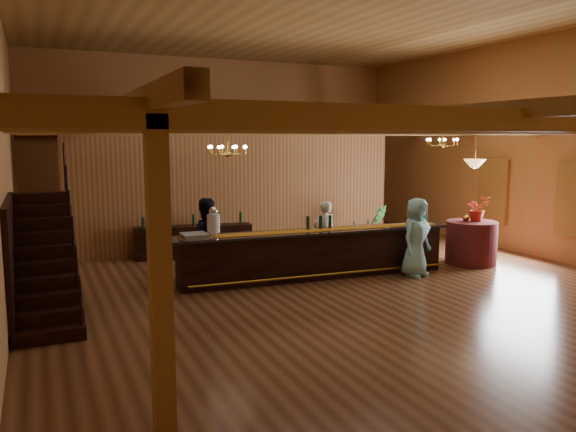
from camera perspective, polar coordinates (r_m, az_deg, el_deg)
name	(u,v)px	position (r m, az deg, el deg)	size (l,w,h in m)	color
floor	(317,275)	(12.38, 2.97, -6.05)	(14.00, 14.00, 0.00)	brown
ceiling	(319,15)	(12.28, 3.16, 19.71)	(14.00, 14.00, 0.00)	#A97B3C
wall_back	(219,146)	(18.52, -7.01, 7.11)	(12.00, 0.10, 5.50)	#AF6B3C
wall_left	(2,152)	(10.69, -27.01, 5.80)	(0.10, 14.00, 5.50)	#AF6B3C
wall_right	(526,147)	(15.71, 23.03, 6.42)	(0.10, 14.00, 5.50)	#AF6B3C
beam_grid	(308,126)	(12.48, 2.00, 9.08)	(11.90, 13.90, 0.39)	olive
support_posts	(329,206)	(11.66, 4.15, 1.07)	(9.20, 10.20, 3.20)	olive
partition_wall	(241,192)	(15.11, -4.78, 2.43)	(9.00, 0.18, 3.10)	brown
window_right_front	(576,200)	(14.70, 27.22, 1.43)	(0.12, 1.05, 1.75)	white
window_right_back	(493,191)	(16.43, 20.13, 2.41)	(0.12, 1.05, 1.75)	white
staircase	(45,259)	(10.13, -23.47, -4.04)	(1.00, 2.80, 2.00)	black
backroom_boxes	(226,220)	(17.18, -6.32, -0.37)	(4.10, 0.60, 1.10)	black
tasting_bar	(315,254)	(12.09, 2.76, -3.85)	(6.22, 1.19, 1.04)	black
beverage_dispenser	(213,222)	(11.33, -7.58, -0.63)	(0.26, 0.26, 0.60)	silver
glass_rack_tray	(194,236)	(11.19, -9.49, -2.00)	(0.50, 0.50, 0.10)	gray
raffle_drum	(413,217)	(13.05, 12.58, -0.12)	(0.34, 0.24, 0.30)	brown
bar_bottle_0	(308,223)	(12.04, 2.04, -0.72)	(0.07, 0.07, 0.30)	black
bar_bottle_1	(321,222)	(12.15, 3.33, -0.65)	(0.07, 0.07, 0.30)	black
bar_bottle_2	(330,222)	(12.24, 4.30, -0.59)	(0.07, 0.07, 0.30)	black
backbar_shelf	(194,241)	(14.35, -9.51, -2.56)	(2.89, 0.45, 0.81)	black
round_table	(471,243)	(14.09, 18.11, -2.59)	(1.19, 1.19, 1.03)	#3E0E19
chandelier_left	(228,150)	(11.49, -6.14, 6.72)	(0.80, 0.80, 0.60)	#A68227
chandelier_right	(442,142)	(14.64, 15.38, 7.28)	(0.80, 0.80, 0.46)	#A68227
pendant_lamp	(475,163)	(13.89, 18.44, 5.10)	(0.52, 0.52, 0.90)	#A68227
bartender	(324,235)	(12.93, 3.69, -1.90)	(0.57, 0.38, 1.57)	silver
staff_second	(205,240)	(11.85, -8.43, -2.41)	(0.86, 0.67, 1.76)	black
guest	(416,237)	(12.46, 12.88, -2.12)	(0.84, 0.55, 1.72)	#84CCD3
floor_plant	(376,226)	(15.68, 8.91, -0.99)	(0.64, 0.52, 1.17)	#256027
table_flowers	(477,209)	(14.06, 18.67, 0.73)	(0.54, 0.47, 0.60)	red
table_vase	(466,215)	(14.04, 17.64, 0.09)	(0.14, 0.14, 0.28)	#A68227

